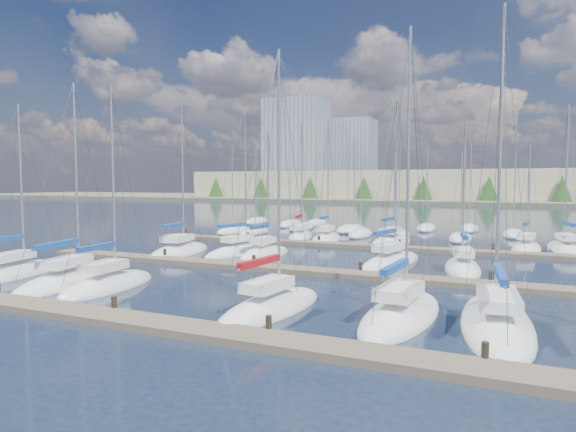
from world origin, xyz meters
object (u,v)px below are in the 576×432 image
at_px(sailboat_q, 526,249).
at_px(sailboat_b, 71,280).
at_px(sailboat_d, 272,307).
at_px(sailboat_r, 565,249).
at_px(sailboat_p, 391,241).
at_px(sailboat_a, 16,273).
at_px(sailboat_i, 241,251).
at_px(sailboat_e, 401,314).
at_px(sailboat_l, 463,268).
at_px(sailboat_c, 109,285).
at_px(sailboat_f, 496,323).
at_px(sailboat_h, 180,251).
at_px(sailboat_j, 265,254).
at_px(sailboat_n, 300,237).
at_px(sailboat_o, 326,239).
at_px(sailboat_k, 391,262).

height_order(sailboat_q, sailboat_b, sailboat_b).
relative_size(sailboat_d, sailboat_r, 0.95).
xyz_separation_m(sailboat_p, sailboat_a, (-19.25, -26.97, -0.00)).
bearing_deg(sailboat_r, sailboat_i, -160.60).
bearing_deg(sailboat_e, sailboat_b, -174.30).
bearing_deg(sailboat_l, sailboat_c, -150.29).
distance_m(sailboat_f, sailboat_h, 28.13).
height_order(sailboat_p, sailboat_b, sailboat_p).
height_order(sailboat_p, sailboat_r, sailboat_p).
relative_size(sailboat_c, sailboat_j, 1.12).
height_order(sailboat_f, sailboat_h, sailboat_f).
bearing_deg(sailboat_l, sailboat_i, 169.71).
bearing_deg(sailboat_e, sailboat_q, 81.55).
xyz_separation_m(sailboat_l, sailboat_h, (-23.11, -1.02, -0.00)).
bearing_deg(sailboat_h, sailboat_f, -33.13).
relative_size(sailboat_p, sailboat_i, 1.13).
bearing_deg(sailboat_r, sailboat_f, -108.39).
bearing_deg(sailboat_n, sailboat_q, -11.90).
xyz_separation_m(sailboat_o, sailboat_e, (12.64, -26.31, -0.01)).
xyz_separation_m(sailboat_o, sailboat_r, (22.16, 0.85, -0.00)).
distance_m(sailboat_c, sailboat_b, 3.29).
relative_size(sailboat_o, sailboat_b, 1.03).
bearing_deg(sailboat_a, sailboat_d, -12.70).
relative_size(sailboat_c, sailboat_d, 0.95).
bearing_deg(sailboat_f, sailboat_r, 74.40).
relative_size(sailboat_b, sailboat_r, 0.94).
bearing_deg(sailboat_r, sailboat_d, -125.20).
bearing_deg(sailboat_c, sailboat_d, -8.54).
bearing_deg(sailboat_r, sailboat_c, -140.25).
height_order(sailboat_b, sailboat_a, sailboat_b).
relative_size(sailboat_p, sailboat_l, 1.35).
bearing_deg(sailboat_i, sailboat_d, -41.83).
relative_size(sailboat_o, sailboat_e, 0.97).
bearing_deg(sailboat_i, sailboat_b, -89.59).
xyz_separation_m(sailboat_o, sailboat_h, (-8.72, -13.72, -0.02)).
bearing_deg(sailboat_j, sailboat_a, -121.94).
xyz_separation_m(sailboat_n, sailboat_d, (9.95, -28.13, -0.01)).
bearing_deg(sailboat_e, sailboat_n, 125.61).
bearing_deg(sailboat_q, sailboat_c, -123.30).
xyz_separation_m(sailboat_f, sailboat_h, (-25.31, 12.28, -0.00)).
distance_m(sailboat_i, sailboat_r, 28.84).
relative_size(sailboat_i, sailboat_h, 0.96).
bearing_deg(sailboat_r, sailboat_n, 173.91).
relative_size(sailboat_o, sailboat_l, 1.20).
xyz_separation_m(sailboat_n, sailboat_r, (25.38, 0.26, -0.01)).
relative_size(sailboat_p, sailboat_k, 1.11).
bearing_deg(sailboat_c, sailboat_n, 83.37).
xyz_separation_m(sailboat_n, sailboat_j, (1.98, -12.75, -0.01)).
height_order(sailboat_c, sailboat_d, sailboat_d).
bearing_deg(sailboat_o, sailboat_i, -112.11).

